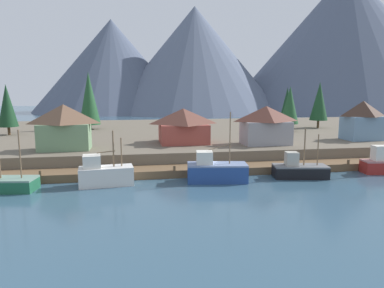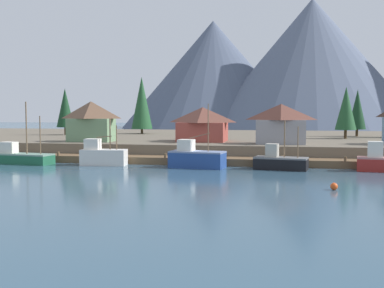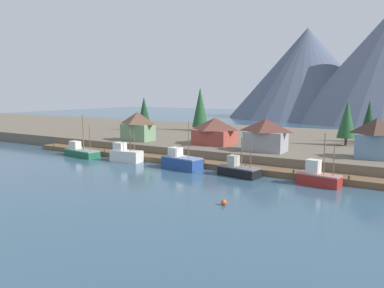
{
  "view_description": "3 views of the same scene",
  "coord_description": "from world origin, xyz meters",
  "views": [
    {
      "loc": [
        -8.96,
        -42.79,
        11.03
      ],
      "look_at": [
        -1.13,
        3.98,
        3.72
      ],
      "focal_mm": 32.86,
      "sensor_mm": 36.0,
      "label": 1
    },
    {
      "loc": [
        12.2,
        -64.57,
        7.55
      ],
      "look_at": [
        -0.42,
        1.18,
        2.89
      ],
      "focal_mm": 45.17,
      "sensor_mm": 36.0,
      "label": 2
    },
    {
      "loc": [
        36.84,
        -56.74,
        13.38
      ],
      "look_at": [
        -0.09,
        2.76,
        3.82
      ],
      "focal_mm": 35.48,
      "sensor_mm": 36.0,
      "label": 3
    }
  ],
  "objects": [
    {
      "name": "ground_plane",
      "position": [
        0.0,
        20.0,
        -0.5
      ],
      "size": [
        400.0,
        400.0,
        1.0
      ],
      "primitive_type": "cube",
      "color": "#335166"
    },
    {
      "name": "dock",
      "position": [
        0.0,
        1.99,
        0.5
      ],
      "size": [
        80.0,
        4.0,
        1.6
      ],
      "color": "brown",
      "rests_on": "ground_plane"
    },
    {
      "name": "shoreline_bank",
      "position": [
        0.0,
        32.0,
        1.25
      ],
      "size": [
        400.0,
        56.0,
        2.5
      ],
      "primitive_type": "cube",
      "color": "#665B4C",
      "rests_on": "ground_plane"
    },
    {
      "name": "mountain_west_peak",
      "position": [
        -19.17,
        148.32,
        23.47
      ],
      "size": [
        80.41,
        80.41,
        46.93
      ],
      "primitive_type": "cone",
      "color": "#4C566B",
      "rests_on": "ground_plane"
    },
    {
      "name": "mountain_central_peak",
      "position": [
        22.72,
        138.26,
        26.3
      ],
      "size": [
        88.11,
        88.11,
        52.59
      ],
      "primitive_type": "cone",
      "color": "slate",
      "rests_on": "ground_plane"
    },
    {
      "name": "fishing_boat_green",
      "position": [
        -24.55,
        -2.17,
        0.97
      ],
      "size": [
        9.2,
        4.11,
        8.79
      ],
      "rotation": [
        0.0,
        0.0,
        -0.14
      ],
      "color": "#1E5B3D",
      "rests_on": "ground_plane"
    },
    {
      "name": "fishing_boat_white",
      "position": [
        -12.45,
        -1.79,
        1.36
      ],
      "size": [
        6.38,
        3.26,
        6.41
      ],
      "rotation": [
        0.0,
        0.0,
        0.1
      ],
      "color": "silver",
      "rests_on": "ground_plane"
    },
    {
      "name": "fishing_boat_blue",
      "position": [
        0.78,
        -2.17,
        1.3
      ],
      "size": [
        7.55,
        4.05,
        8.44
      ],
      "rotation": [
        0.0,
        0.0,
        -0.14
      ],
      "color": "navy",
      "rests_on": "ground_plane"
    },
    {
      "name": "fishing_boat_black",
      "position": [
        11.68,
        -2.07,
        1.01
      ],
      "size": [
        7.04,
        3.86,
        6.26
      ],
      "rotation": [
        0.0,
        0.0,
        -0.17
      ],
      "color": "black",
      "rests_on": "ground_plane"
    },
    {
      "name": "fishing_boat_red",
      "position": [
        24.06,
        -1.66,
        1.24
      ],
      "size": [
        6.28,
        3.12,
        7.7
      ],
      "rotation": [
        0.0,
        0.0,
        -0.14
      ],
      "color": "maroon",
      "rests_on": "ground_plane"
    },
    {
      "name": "house_red",
      "position": [
        -0.99,
        13.39,
        5.37
      ],
      "size": [
        7.95,
        7.27,
        5.6
      ],
      "color": "#9E4238",
      "rests_on": "shoreline_bank"
    },
    {
      "name": "house_green",
      "position": [
        -18.76,
        9.51,
        5.84
      ],
      "size": [
        7.38,
        4.32,
        6.53
      ],
      "color": "#6B8E66",
      "rests_on": "shoreline_bank"
    },
    {
      "name": "house_grey",
      "position": [
        11.66,
        9.7,
        5.6
      ],
      "size": [
        7.65,
        4.8,
        6.05
      ],
      "color": "gray",
      "rests_on": "shoreline_bank"
    },
    {
      "name": "conifer_near_left",
      "position": [
        26.08,
        33.77,
        7.76
      ],
      "size": [
        3.36,
        3.36,
        9.15
      ],
      "color": "#4C3823",
      "rests_on": "shoreline_bank"
    },
    {
      "name": "conifer_near_right",
      "position": [
        22.97,
        25.67,
        7.93
      ],
      "size": [
        3.77,
        3.77,
        9.3
      ],
      "color": "#4C3823",
      "rests_on": "shoreline_bank"
    },
    {
      "name": "conifer_mid_left",
      "position": [
        -18.32,
        36.55,
        9.21
      ],
      "size": [
        4.59,
        4.59,
        12.36
      ],
      "color": "#4C3823",
      "rests_on": "shoreline_bank"
    },
    {
      "name": "conifer_back_left",
      "position": [
        -32.51,
        28.86,
        8.1
      ],
      "size": [
        3.59,
        3.59,
        9.63
      ],
      "color": "#4C3823",
      "rests_on": "shoreline_bank"
    },
    {
      "name": "channel_buoy",
      "position": [
        16.9,
        -17.42,
        0.35
      ],
      "size": [
        0.7,
        0.7,
        0.7
      ],
      "primitive_type": "sphere",
      "color": "#E04C19",
      "rests_on": "ground_plane"
    }
  ]
}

